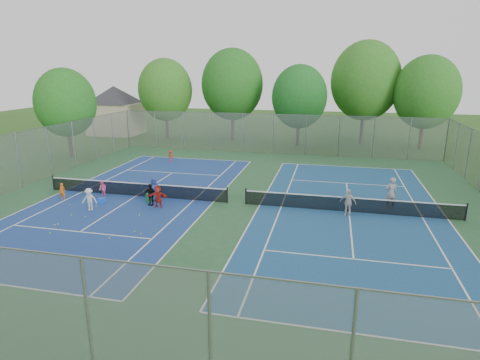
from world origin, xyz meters
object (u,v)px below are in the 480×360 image
Objects in this scene: ball_hopper at (149,198)px; instructor at (391,193)px; ball_crate at (102,200)px; net_left at (136,190)px; net_right at (350,205)px.

instructor reaches higher than ball_hopper.
ball_crate is 18.24m from instructor.
ball_hopper is 15.26m from instructor.
ball_crate is (-1.50, -1.80, -0.29)m from net_left.
net_right is 2.83m from instructor.
ball_hopper is (2.88, 0.83, 0.12)m from ball_crate.
ball_hopper reaches higher than ball_crate.
ball_crate is at bearing -163.85° from ball_hopper.
ball_crate is (-15.50, -1.80, -0.29)m from net_right.
net_right is at bearing 6.64° from ball_crate.
net_right reaches higher than ball_crate.
ball_hopper is at bearing -34.96° from net_left.
net_left reaches higher than ball_crate.
net_left is at bearing 50.33° from ball_crate.
ball_crate is 3.00m from ball_hopper.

